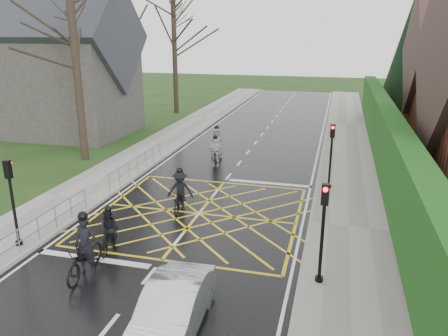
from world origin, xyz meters
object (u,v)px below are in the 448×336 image
at_px(cyclist_rear, 85,255).
at_px(cyclist_lead, 216,147).
at_px(cyclist_front, 215,155).
at_px(cyclist_back, 109,234).
at_px(cyclist_mid, 180,195).
at_px(car, 172,311).

distance_m(cyclist_rear, cyclist_lead, 13.76).
distance_m(cyclist_front, cyclist_lead, 1.82).
bearing_deg(cyclist_rear, cyclist_back, 88.48).
bearing_deg(cyclist_mid, cyclist_back, -114.36).
relative_size(cyclist_lead, car, 0.54).
distance_m(cyclist_mid, cyclist_front, 6.38).
relative_size(cyclist_rear, cyclist_lead, 1.03).
bearing_deg(cyclist_back, car, -54.35).
distance_m(cyclist_front, car, 14.20).
relative_size(cyclist_back, cyclist_lead, 0.79).
relative_size(cyclist_front, cyclist_lead, 0.87).
bearing_deg(cyclist_back, cyclist_mid, 64.52).
height_order(cyclist_front, car, cyclist_front).
distance_m(cyclist_back, cyclist_lead, 12.15).
height_order(cyclist_mid, car, cyclist_mid).
xyz_separation_m(cyclist_mid, car, (2.57, -7.54, -0.03)).
relative_size(cyclist_front, car, 0.47).
xyz_separation_m(cyclist_front, cyclist_lead, (-0.41, 1.77, 0.02)).
bearing_deg(cyclist_lead, cyclist_rear, -108.04).
height_order(cyclist_mid, cyclist_lead, cyclist_lead).
relative_size(cyclist_rear, car, 0.56).
xyz_separation_m(cyclist_lead, car, (3.26, -15.68, -0.03)).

